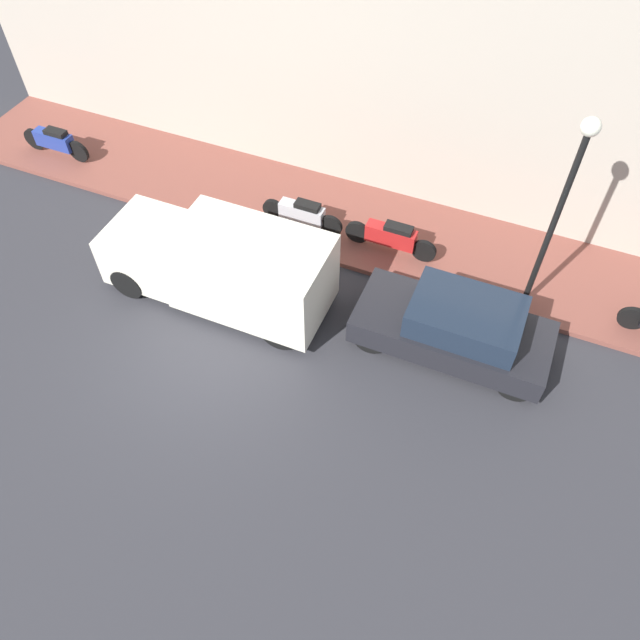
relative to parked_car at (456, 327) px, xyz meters
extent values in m
plane|color=#2D2D33|center=(-1.96, 4.52, -0.62)|extent=(60.00, 60.00, 0.00)
cube|color=brown|center=(2.64, 4.52, -0.56)|extent=(2.84, 18.85, 0.12)
cube|color=#B2A899|center=(4.21, 4.52, 2.35)|extent=(0.30, 18.85, 5.94)
cube|color=black|center=(0.00, 0.06, -0.16)|extent=(1.64, 3.84, 0.56)
cube|color=#192333|center=(0.00, -0.13, 0.40)|extent=(1.45, 2.11, 0.56)
cylinder|color=black|center=(-0.70, 1.50, -0.30)|extent=(0.20, 0.65, 0.65)
cylinder|color=black|center=(0.70, 1.50, -0.30)|extent=(0.20, 0.65, 0.65)
cylinder|color=black|center=(-0.70, -1.39, -0.30)|extent=(0.20, 0.65, 0.65)
cylinder|color=black|center=(0.70, -1.39, -0.30)|extent=(0.20, 0.65, 0.65)
cube|color=silver|center=(-0.54, 4.16, 0.40)|extent=(1.80, 3.12, 1.63)
cube|color=silver|center=(-0.54, 6.56, 0.15)|extent=(1.71, 1.68, 1.14)
cube|color=#192333|center=(-0.54, 6.81, 0.47)|extent=(1.53, 0.92, 0.46)
cylinder|color=black|center=(-1.31, 6.78, -0.25)|extent=(0.22, 0.75, 0.75)
cylinder|color=black|center=(0.23, 6.78, -0.25)|extent=(0.22, 0.75, 0.75)
cylinder|color=black|center=(-1.31, 3.22, -0.25)|extent=(0.22, 0.75, 0.75)
cylinder|color=black|center=(0.23, 3.22, -0.25)|extent=(0.22, 0.75, 0.75)
cylinder|color=black|center=(1.82, -3.22, -0.22)|extent=(0.10, 0.56, 0.56)
cube|color=navy|center=(2.07, 11.29, -0.05)|extent=(0.30, 1.07, 0.41)
cube|color=black|center=(2.07, 11.14, 0.22)|extent=(0.27, 0.58, 0.12)
cylinder|color=black|center=(2.07, 11.99, -0.21)|extent=(0.10, 0.58, 0.58)
cylinder|color=black|center=(2.07, 10.58, -0.21)|extent=(0.10, 0.58, 0.58)
cube|color=#B7B7BF|center=(2.00, 4.19, -0.07)|extent=(0.30, 1.07, 0.39)
cube|color=black|center=(2.00, 4.04, 0.18)|extent=(0.27, 0.59, 0.12)
cylinder|color=black|center=(2.00, 4.92, -0.23)|extent=(0.10, 0.55, 0.55)
cylinder|color=black|center=(2.00, 3.46, -0.23)|extent=(0.10, 0.55, 0.55)
cube|color=#B21E1E|center=(2.04, 2.03, -0.05)|extent=(0.30, 1.15, 0.43)
cube|color=black|center=(2.04, 1.87, 0.22)|extent=(0.27, 0.63, 0.12)
cylinder|color=black|center=(2.04, 2.82, -0.22)|extent=(0.10, 0.56, 0.56)
cylinder|color=black|center=(2.04, 1.24, -0.22)|extent=(0.10, 0.56, 0.56)
cylinder|color=black|center=(1.64, -1.12, 1.59)|extent=(0.12, 0.12, 4.19)
sphere|color=silver|center=(1.64, -1.12, 3.79)|extent=(0.33, 0.33, 0.33)
camera|label=1|loc=(-8.05, -0.52, 9.52)|focal=35.00mm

